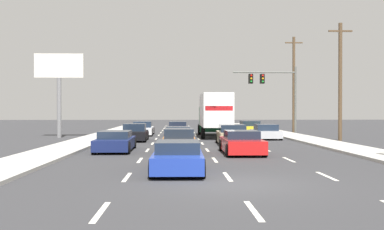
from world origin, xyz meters
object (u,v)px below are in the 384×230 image
(car_navy, at_px, (115,141))
(car_gray, at_px, (178,135))
(box_truck, at_px, (214,113))
(car_maroon, at_px, (178,129))
(utility_pole_far, at_px, (294,83))
(car_tan, at_px, (232,135))
(car_red, at_px, (242,143))
(utility_pole_mid, at_px, (340,80))
(car_black, at_px, (135,133))
(traffic_signal_mast, at_px, (270,84))
(car_yellow, at_px, (250,128))
(car_silver, at_px, (266,132))
(car_white, at_px, (143,129))
(roadside_billboard, at_px, (59,78))
(car_orange, at_px, (179,142))
(car_blue, at_px, (178,157))

(car_navy, height_order, car_gray, car_navy)
(car_navy, height_order, box_truck, box_truck)
(car_maroon, bearing_deg, utility_pole_far, 23.85)
(car_tan, bearing_deg, car_navy, -146.86)
(car_navy, distance_m, car_red, 7.00)
(car_gray, relative_size, box_truck, 0.44)
(utility_pole_mid, bearing_deg, car_tan, -158.57)
(car_black, distance_m, car_tan, 7.66)
(box_truck, bearing_deg, traffic_signal_mast, 45.12)
(car_yellow, relative_size, car_silver, 1.05)
(car_white, bearing_deg, roadside_billboard, -152.14)
(utility_pole_mid, xyz_separation_m, utility_pole_far, (-0.25, 12.06, 0.51))
(car_black, height_order, car_silver, car_black)
(car_orange, distance_m, car_silver, 13.36)
(car_white, distance_m, box_truck, 7.09)
(car_maroon, bearing_deg, car_black, -115.71)
(car_black, distance_m, utility_pole_mid, 15.92)
(car_gray, bearing_deg, car_red, -68.34)
(utility_pole_mid, xyz_separation_m, roadside_billboard, (-22.05, 4.09, 0.43))
(car_yellow, xyz_separation_m, traffic_signal_mast, (2.47, 2.67, 4.29))
(utility_pole_far, relative_size, roadside_billboard, 1.41)
(car_orange, distance_m, roadside_billboard, 17.24)
(car_gray, distance_m, car_blue, 14.75)
(car_maroon, xyz_separation_m, car_silver, (6.99, -4.69, -0.05))
(car_navy, height_order, car_red, car_red)
(car_orange, distance_m, utility_pole_mid, 15.84)
(utility_pole_mid, height_order, roadside_billboard, utility_pole_mid)
(car_red, distance_m, traffic_signal_mast, 21.87)
(car_white, bearing_deg, car_navy, -91.07)
(car_maroon, distance_m, box_truck, 4.01)
(car_navy, relative_size, roadside_billboard, 0.67)
(car_tan, distance_m, utility_pole_far, 18.10)
(car_gray, relative_size, car_yellow, 0.91)
(box_truck, xyz_separation_m, utility_pole_far, (8.83, 7.31, 2.99))
(car_maroon, height_order, car_silver, car_maroon)
(car_maroon, xyz_separation_m, car_tan, (3.61, -10.15, 0.02))
(car_navy, height_order, utility_pole_far, utility_pole_far)
(car_tan, height_order, car_yellow, car_tan)
(car_orange, height_order, box_truck, box_truck)
(box_truck, bearing_deg, utility_pole_mid, -27.59)
(car_maroon, height_order, utility_pole_mid, utility_pole_mid)
(car_maroon, distance_m, car_gray, 8.31)
(car_navy, xyz_separation_m, car_silver, (10.47, 10.09, 0.01))
(roadside_billboard, bearing_deg, car_silver, -6.78)
(car_navy, xyz_separation_m, car_tan, (7.09, 4.63, 0.08))
(car_red, distance_m, car_silver, 12.41)
(car_blue, bearing_deg, utility_pole_far, 67.09)
(car_orange, bearing_deg, car_white, 100.80)
(car_gray, height_order, car_red, car_red)
(car_gray, bearing_deg, utility_pole_far, 48.73)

